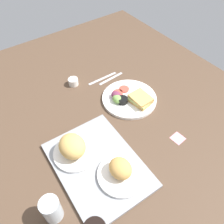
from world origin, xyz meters
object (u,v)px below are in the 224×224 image
at_px(bread_plate_near, 121,171).
at_px(espresso_cup, 73,82).
at_px(serving_tray, 98,165).
at_px(fork, 111,78).
at_px(plate_with_salad, 130,98).
at_px(drinking_glass, 52,209).
at_px(bread_plate_far, 73,148).
at_px(sticky_note, 178,138).
at_px(knife, 103,78).

relative_size(bread_plate_near, espresso_cup, 3.54).
height_order(serving_tray, fork, serving_tray).
relative_size(plate_with_salad, drinking_glass, 2.62).
bearing_deg(fork, serving_tray, 45.20).
height_order(bread_plate_far, sticky_note, bread_plate_far).
bearing_deg(bread_plate_near, sticky_note, -90.61).
bearing_deg(knife, fork, 143.46).
bearing_deg(plate_with_salad, bread_plate_far, 107.09).
distance_m(fork, sticky_note, 0.54).
bearing_deg(espresso_cup, plate_with_salad, -148.28).
distance_m(bread_plate_near, plate_with_salad, 0.45).
distance_m(knife, sticky_note, 0.57).
xyz_separation_m(bread_plate_near, fork, (0.53, -0.33, -0.04)).
height_order(bread_plate_far, fork, bread_plate_far).
xyz_separation_m(serving_tray, sticky_note, (-0.10, -0.38, -0.01)).
relative_size(espresso_cup, knife, 0.29).
height_order(serving_tray, drinking_glass, drinking_glass).
xyz_separation_m(bread_plate_far, fork, (0.33, -0.43, -0.06)).
xyz_separation_m(plate_with_salad, knife, (0.24, 0.02, -0.01)).
xyz_separation_m(serving_tray, bread_plate_near, (-0.10, -0.05, 0.04)).
distance_m(bread_plate_far, drinking_glass, 0.26).
bearing_deg(bread_plate_far, sticky_note, -114.75).
bearing_deg(serving_tray, espresso_cup, -18.43).
height_order(plate_with_salad, drinking_glass, drinking_glass).
bearing_deg(knife, plate_with_salad, 94.18).
height_order(serving_tray, sticky_note, serving_tray).
relative_size(bread_plate_near, knife, 1.04).
bearing_deg(serving_tray, bread_plate_near, -152.78).
height_order(serving_tray, espresso_cup, espresso_cup).
relative_size(bread_plate_far, drinking_glass, 1.73).
xyz_separation_m(plate_with_salad, drinking_glass, (-0.30, 0.60, 0.04)).
relative_size(bread_plate_near, drinking_glass, 1.77).
relative_size(plate_with_salad, sticky_note, 5.25).
xyz_separation_m(espresso_cup, knife, (-0.06, -0.16, -0.02)).
bearing_deg(drinking_glass, serving_tray, -73.07).
distance_m(bread_plate_near, sticky_note, 0.34).
xyz_separation_m(bread_plate_near, espresso_cup, (0.62, -0.12, -0.02)).
height_order(plate_with_salad, knife, plate_with_salad).
distance_m(serving_tray, sticky_note, 0.40).
xyz_separation_m(knife, sticky_note, (-0.57, -0.05, -0.00)).
xyz_separation_m(drinking_glass, fork, (0.51, -0.62, -0.05)).
height_order(serving_tray, knife, serving_tray).
relative_size(drinking_glass, espresso_cup, 2.01).
distance_m(drinking_glass, fork, 0.81).
height_order(bread_plate_far, drinking_glass, bread_plate_far).
bearing_deg(bread_plate_far, drinking_glass, 133.35).
relative_size(drinking_glass, fork, 0.66).
xyz_separation_m(plate_with_salad, fork, (0.21, -0.02, -0.01)).
relative_size(fork, knife, 0.89).
relative_size(bread_plate_far, sticky_note, 3.48).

